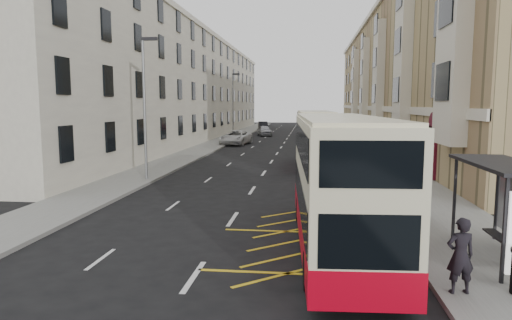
# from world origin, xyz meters

# --- Properties ---
(ground) EXTENTS (200.00, 200.00, 0.00)m
(ground) POSITION_xyz_m (0.00, 0.00, 0.00)
(ground) COLOR black
(ground) RESTS_ON ground
(pavement_right) EXTENTS (4.00, 120.00, 0.15)m
(pavement_right) POSITION_xyz_m (8.00, 30.00, 0.07)
(pavement_right) COLOR slate
(pavement_right) RESTS_ON ground
(pavement_left) EXTENTS (3.00, 120.00, 0.15)m
(pavement_left) POSITION_xyz_m (-7.50, 30.00, 0.07)
(pavement_left) COLOR slate
(pavement_left) RESTS_ON ground
(kerb_right) EXTENTS (0.25, 120.00, 0.15)m
(kerb_right) POSITION_xyz_m (6.00, 30.00, 0.07)
(kerb_right) COLOR gray
(kerb_right) RESTS_ON ground
(kerb_left) EXTENTS (0.25, 120.00, 0.15)m
(kerb_left) POSITION_xyz_m (-6.00, 30.00, 0.07)
(kerb_left) COLOR gray
(kerb_left) RESTS_ON ground
(road_markings) EXTENTS (10.00, 110.00, 0.01)m
(road_markings) POSITION_xyz_m (0.00, 45.00, 0.01)
(road_markings) COLOR silver
(road_markings) RESTS_ON ground
(terrace_right) EXTENTS (10.75, 79.00, 15.25)m
(terrace_right) POSITION_xyz_m (14.88, 45.38, 7.52)
(terrace_right) COLOR tan
(terrace_right) RESTS_ON ground
(terrace_left) EXTENTS (9.18, 79.00, 13.25)m
(terrace_left) POSITION_xyz_m (-13.43, 45.50, 6.52)
(terrace_left) COLOR beige
(terrace_left) RESTS_ON ground
(guard_railing) EXTENTS (0.06, 6.56, 1.01)m
(guard_railing) POSITION_xyz_m (6.25, 5.75, 0.86)
(guard_railing) COLOR red
(guard_railing) RESTS_ON pavement_right
(street_lamp_near) EXTENTS (0.93, 0.18, 8.00)m
(street_lamp_near) POSITION_xyz_m (-6.35, 12.00, 4.64)
(street_lamp_near) COLOR gray
(street_lamp_near) RESTS_ON pavement_left
(street_lamp_far) EXTENTS (0.93, 0.18, 8.00)m
(street_lamp_far) POSITION_xyz_m (-6.35, 42.00, 4.64)
(street_lamp_far) COLOR gray
(street_lamp_far) RESTS_ON pavement_left
(double_decker_front) EXTENTS (2.91, 10.32, 4.07)m
(double_decker_front) POSITION_xyz_m (3.81, 0.84, 2.07)
(double_decker_front) COLOR beige
(double_decker_front) RESTS_ON ground
(double_decker_rear) EXTENTS (2.74, 10.03, 3.96)m
(double_decker_rear) POSITION_xyz_m (3.25, 18.92, 2.02)
(double_decker_rear) COLOR beige
(double_decker_rear) RESTS_ON ground
(pedestrian_near) EXTENTS (0.70, 0.52, 1.76)m
(pedestrian_near) POSITION_xyz_m (6.35, -2.63, 1.03)
(pedestrian_near) COLOR black
(pedestrian_near) RESTS_ON pavement_right
(pedestrian_far) EXTENTS (0.97, 0.84, 1.57)m
(pedestrian_far) POSITION_xyz_m (7.15, 4.78, 0.94)
(pedestrian_far) COLOR black
(pedestrian_far) RESTS_ON pavement_right
(white_van) EXTENTS (3.30, 5.97, 1.58)m
(white_van) POSITION_xyz_m (-5.20, 36.66, 0.79)
(white_van) COLOR silver
(white_van) RESTS_ON ground
(car_silver) EXTENTS (2.80, 4.57, 1.45)m
(car_silver) POSITION_xyz_m (-3.50, 51.50, 0.73)
(car_silver) COLOR #A3A5AC
(car_silver) RESTS_ON ground
(car_dark) EXTENTS (2.29, 4.63, 1.46)m
(car_dark) POSITION_xyz_m (-5.20, 66.20, 0.73)
(car_dark) COLOR black
(car_dark) RESTS_ON ground
(car_red) EXTENTS (2.94, 5.29, 1.45)m
(car_red) POSITION_xyz_m (4.17, 60.30, 0.73)
(car_red) COLOR #B01621
(car_red) RESTS_ON ground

